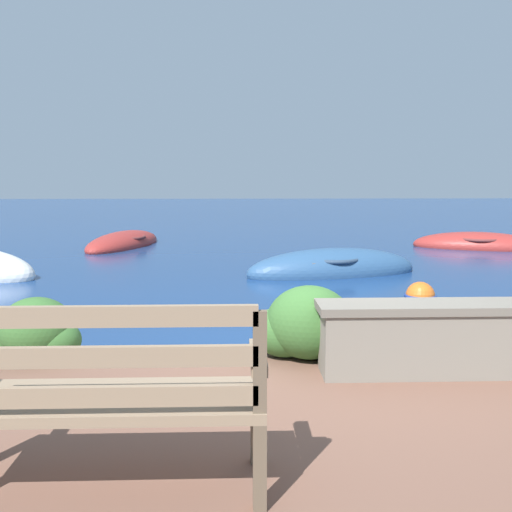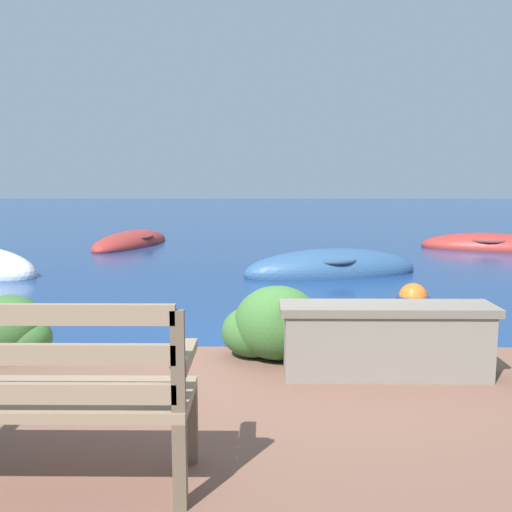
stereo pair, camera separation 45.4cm
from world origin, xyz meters
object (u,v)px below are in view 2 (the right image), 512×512
at_px(park_bench, 32,390).
at_px(rowboat_nearest, 331,271).
at_px(rowboat_far, 488,247).
at_px(rowboat_outer, 131,243).
at_px(mooring_buoy, 413,298).

relative_size(park_bench, rowboat_nearest, 0.46).
bearing_deg(rowboat_nearest, rowboat_far, -152.85).
height_order(rowboat_far, rowboat_outer, rowboat_far).
bearing_deg(mooring_buoy, rowboat_nearest, 110.90).
xyz_separation_m(rowboat_nearest, mooring_buoy, (0.84, -2.19, 0.00)).
bearing_deg(rowboat_outer, mooring_buoy, -125.12).
xyz_separation_m(rowboat_nearest, rowboat_outer, (-4.43, 4.22, -0.01)).
bearing_deg(rowboat_nearest, rowboat_outer, -57.42).
distance_m(rowboat_nearest, mooring_buoy, 2.34).
relative_size(park_bench, rowboat_far, 0.46).
relative_size(rowboat_far, rowboat_outer, 0.96).
relative_size(rowboat_nearest, rowboat_outer, 0.96).
distance_m(park_bench, mooring_buoy, 5.94).
bearing_deg(mooring_buoy, rowboat_outer, 129.38).
bearing_deg(park_bench, rowboat_nearest, 71.82).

